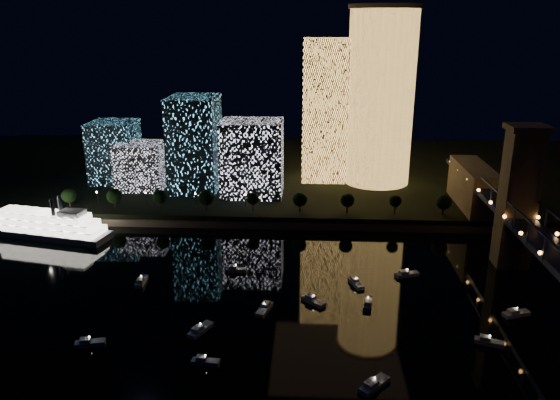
{
  "coord_description": "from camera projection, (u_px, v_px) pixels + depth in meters",
  "views": [
    {
      "loc": [
        -6.42,
        -130.9,
        82.55
      ],
      "look_at": [
        -16.65,
        55.0,
        20.98
      ],
      "focal_mm": 35.0,
      "sensor_mm": 36.0,
      "label": 1
    }
  ],
  "objects": [
    {
      "name": "ground",
      "position": [
        329.0,
        336.0,
        149.68
      ],
      "size": [
        520.0,
        520.0,
        0.0
      ],
      "primitive_type": "plane",
      "color": "black",
      "rests_on": "ground"
    },
    {
      "name": "far_bank",
      "position": [
        321.0,
        173.0,
        300.57
      ],
      "size": [
        420.0,
        160.0,
        5.0
      ],
      "primitive_type": "cube",
      "color": "black",
      "rests_on": "ground"
    },
    {
      "name": "seawall",
      "position": [
        323.0,
        225.0,
        226.94
      ],
      "size": [
        420.0,
        6.0,
        3.0
      ],
      "primitive_type": "cube",
      "color": "#6B5E4C",
      "rests_on": "ground"
    },
    {
      "name": "tower_cylindrical",
      "position": [
        380.0,
        97.0,
        262.46
      ],
      "size": [
        34.0,
        34.0,
        84.53
      ],
      "color": "#EAA74B",
      "rests_on": "far_bank"
    },
    {
      "name": "tower_rectangular",
      "position": [
        325.0,
        111.0,
        270.83
      ],
      "size": [
        21.81,
        21.81,
        69.4
      ],
      "primitive_type": "cube",
      "color": "#EAA74B",
      "rests_on": "far_bank"
    },
    {
      "name": "midrise_blocks",
      "position": [
        188.0,
        152.0,
        259.6
      ],
      "size": [
        95.82,
        41.79,
        44.09
      ],
      "color": "silver",
      "rests_on": "far_bank"
    },
    {
      "name": "riverboat",
      "position": [
        39.0,
        225.0,
        218.56
      ],
      "size": [
        59.18,
        23.39,
        17.49
      ],
      "color": "silver",
      "rests_on": "ground"
    },
    {
      "name": "motorboats",
      "position": [
        308.0,
        312.0,
        160.38
      ],
      "size": [
        127.45,
        66.74,
        2.78
      ],
      "color": "silver",
      "rests_on": "ground"
    },
    {
      "name": "esplanade_trees",
      "position": [
        244.0,
        198.0,
        231.57
      ],
      "size": [
        166.5,
        6.72,
        8.86
      ],
      "color": "black",
      "rests_on": "far_bank"
    },
    {
      "name": "street_lamps",
      "position": [
        245.0,
        197.0,
        237.73
      ],
      "size": [
        132.7,
        0.7,
        5.65
      ],
      "color": "black",
      "rests_on": "far_bank"
    }
  ]
}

